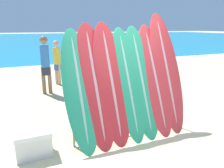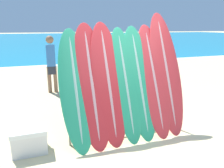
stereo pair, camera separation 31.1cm
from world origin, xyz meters
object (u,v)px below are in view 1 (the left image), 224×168
at_px(surfboard_rack, 129,114).
at_px(surfboard_slot_1, 95,84).
at_px(surfboard_slot_6, 166,71).
at_px(person_mid_beach, 45,63).
at_px(person_near_water, 57,61).
at_px(surfboard_slot_0, 79,89).
at_px(surfboard_slot_4, 141,81).
at_px(surfboard_slot_2, 111,82).
at_px(surfboard_slot_3, 128,83).
at_px(surfboard_slot_5, 155,79).
at_px(cooler_box, 34,143).

bearing_deg(surfboard_rack, surfboard_slot_1, 170.25).
bearing_deg(surfboard_slot_6, person_mid_beach, 120.96).
bearing_deg(person_near_water, person_mid_beach, -55.89).
bearing_deg(person_mid_beach, person_near_water, 68.94).
bearing_deg(person_mid_beach, surfboard_slot_0, -81.11).
relative_size(surfboard_slot_4, person_near_water, 1.31).
height_order(surfboard_slot_2, surfboard_slot_4, surfboard_slot_2).
height_order(surfboard_rack, surfboard_slot_1, surfboard_slot_1).
xyz_separation_m(surfboard_rack, surfboard_slot_0, (-0.89, 0.08, 0.55)).
relative_size(surfboard_slot_1, surfboard_slot_4, 1.03).
bearing_deg(surfboard_slot_3, surfboard_slot_2, 175.97).
distance_m(surfboard_slot_2, surfboard_slot_5, 0.90).
relative_size(person_near_water, person_mid_beach, 0.89).
bearing_deg(surfboard_slot_5, person_near_water, 105.16).
height_order(surfboard_slot_3, person_mid_beach, surfboard_slot_3).
relative_size(surfboard_rack, surfboard_slot_0, 1.08).
distance_m(surfboard_slot_2, cooler_box, 1.60).
relative_size(surfboard_rack, surfboard_slot_1, 1.03).
bearing_deg(surfboard_slot_2, person_near_water, 93.37).
relative_size(surfboard_slot_2, surfboard_slot_5, 1.02).
xyz_separation_m(surfboard_slot_2, surfboard_slot_6, (1.19, 0.03, 0.09)).
bearing_deg(person_near_water, surfboard_rack, -21.33).
bearing_deg(surfboard_slot_1, surfboard_slot_4, -1.86).
bearing_deg(surfboard_rack, surfboard_slot_6, 8.14).
bearing_deg(surfboard_slot_3, surfboard_slot_0, 179.02).
bearing_deg(surfboard_slot_5, surfboard_slot_1, 178.79).
height_order(surfboard_slot_0, person_near_water, surfboard_slot_0).
distance_m(surfboard_slot_2, surfboard_slot_3, 0.33).
bearing_deg(person_near_water, surfboard_slot_5, -13.64).
distance_m(surfboard_slot_0, cooler_box, 1.11).
xyz_separation_m(surfboard_slot_3, person_mid_beach, (-1.06, 3.28, -0.05)).
distance_m(surfboard_slot_6, cooler_box, 2.72).
xyz_separation_m(surfboard_rack, surfboard_slot_2, (-0.32, 0.09, 0.61)).
height_order(surfboard_slot_3, person_near_water, surfboard_slot_3).
bearing_deg(surfboard_slot_2, surfboard_rack, -16.07).
height_order(surfboard_slot_4, surfboard_slot_6, surfboard_slot_6).
xyz_separation_m(surfboard_slot_0, surfboard_slot_4, (1.18, -0.01, 0.02)).
xyz_separation_m(surfboard_slot_0, surfboard_slot_6, (1.77, 0.04, 0.15)).
bearing_deg(person_mid_beach, surfboard_slot_5, -57.34).
relative_size(surfboard_slot_5, cooler_box, 3.70).
xyz_separation_m(surfboard_slot_1, surfboard_slot_2, (0.29, -0.01, 0.01)).
relative_size(surfboard_slot_1, person_mid_beach, 1.20).
relative_size(surfboard_slot_3, person_near_water, 1.30).
relative_size(surfboard_slot_1, surfboard_slot_5, 1.01).
distance_m(surfboard_rack, person_mid_beach, 3.54).
bearing_deg(surfboard_slot_5, surfboard_slot_2, 179.27).
bearing_deg(surfboard_slot_6, surfboard_slot_0, -178.67).
height_order(surfboard_slot_0, surfboard_slot_3, surfboard_slot_3).
distance_m(surfboard_slot_2, surfboard_slot_4, 0.60).
relative_size(surfboard_rack, surfboard_slot_3, 1.07).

